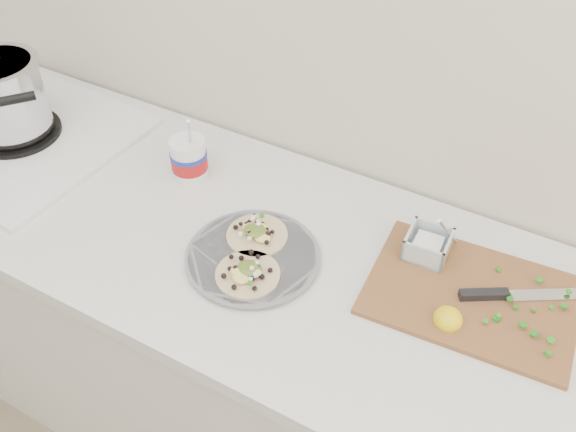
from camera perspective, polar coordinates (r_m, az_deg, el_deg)
The scene contains 5 objects.
counter at distance 1.78m, azimuth -3.95°, elevation -11.54°, with size 2.44×0.66×0.90m.
stove at distance 1.80m, azimuth -23.52°, elevation 8.62°, with size 0.58×0.54×0.27m.
taco_plate at distance 1.36m, azimuth -3.17°, elevation -3.40°, with size 0.29×0.29×0.04m.
tub at distance 1.56m, azimuth -8.79°, elevation 5.36°, with size 0.09×0.09×0.20m.
cutboard at distance 1.35m, azimuth 15.97°, elevation -6.22°, with size 0.43×0.31×0.07m.
Camera 1 is at (0.61, 0.58, 1.90)m, focal length 40.00 mm.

